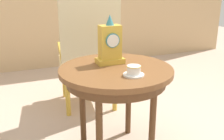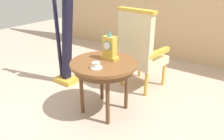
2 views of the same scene
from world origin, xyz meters
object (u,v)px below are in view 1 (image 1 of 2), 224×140
armchair (89,49)px  side_table (116,78)px  teacup_left (134,71)px  mantel_clock (110,44)px

armchair → side_table: bearing=-93.1°
teacup_left → armchair: armchair is taller
side_table → teacup_left: 0.21m
teacup_left → mantel_clock: 0.31m
teacup_left → armchair: (0.00, 0.93, -0.07)m
side_table → teacup_left: teacup_left is taller
side_table → armchair: (0.04, 0.75, 0.03)m
side_table → armchair: 0.75m
side_table → teacup_left: bearing=-77.9°
mantel_clock → armchair: size_ratio=0.29×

